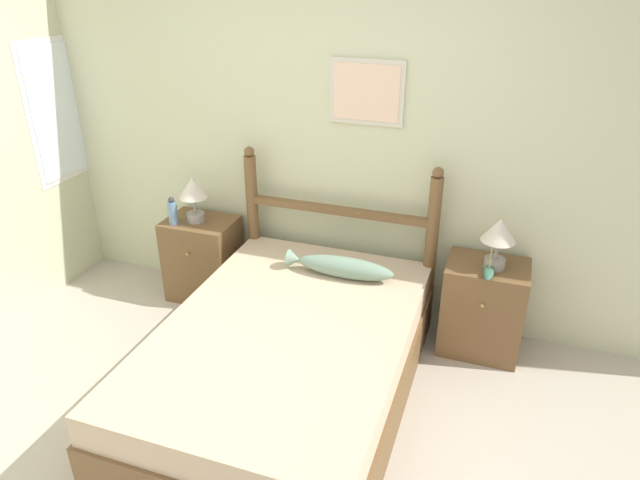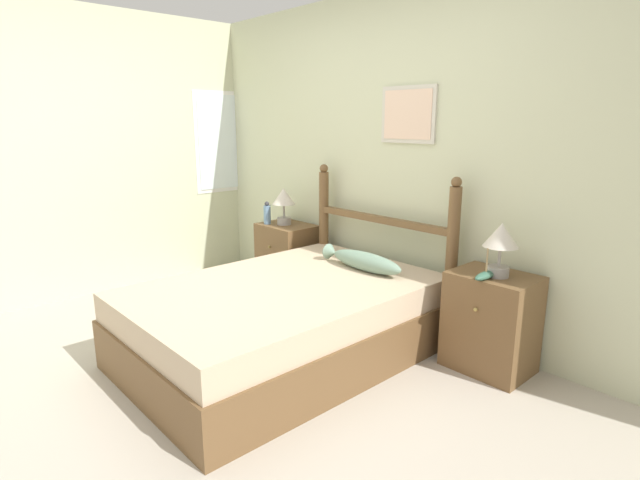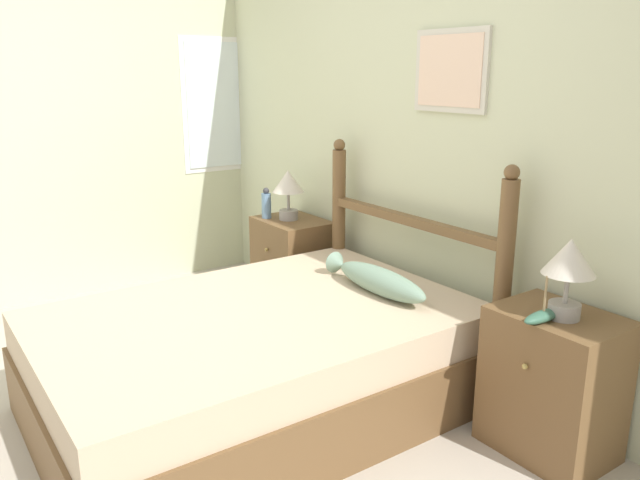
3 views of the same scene
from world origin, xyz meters
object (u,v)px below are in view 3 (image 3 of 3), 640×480
at_px(bottle, 266,204).
at_px(model_boat, 543,316).
at_px(bed, 258,361).
at_px(table_lamp_left, 288,186).
at_px(nightstand_right, 553,384).
at_px(nightstand_left, 293,264).
at_px(fish_pillow, 377,280).
at_px(table_lamp_right, 569,264).

bearing_deg(bottle, model_boat, -0.23).
bearing_deg(bed, bottle, 147.57).
bearing_deg(model_boat, bottle, 179.77).
relative_size(bed, table_lamp_left, 6.03).
distance_m(nightstand_right, bottle, 2.27).
height_order(nightstand_left, nightstand_right, same).
height_order(bed, nightstand_left, nightstand_left).
relative_size(table_lamp_left, bottle, 1.60).
relative_size(bottle, model_boat, 0.92).
height_order(bed, table_lamp_left, table_lamp_left).
bearing_deg(fish_pillow, nightstand_right, 14.08).
bearing_deg(nightstand_left, nightstand_right, 0.00).
relative_size(nightstand_left, table_lamp_left, 1.90).
distance_m(bed, fish_pillow, 0.73).
xyz_separation_m(nightstand_left, bottle, (-0.14, -0.12, 0.42)).
bearing_deg(table_lamp_right, bottle, -177.67).
height_order(table_lamp_right, bottle, table_lamp_right).
height_order(nightstand_left, table_lamp_left, table_lamp_left).
bearing_deg(model_boat, fish_pillow, -173.51).
bearing_deg(table_lamp_right, bed, -141.77).
xyz_separation_m(table_lamp_left, model_boat, (2.11, -0.11, -0.21)).
distance_m(bed, table_lamp_left, 1.49).
bearing_deg(nightstand_right, bed, -140.17).
relative_size(model_boat, fish_pillow, 0.32).
relative_size(bed, nightstand_right, 3.18).
bearing_deg(table_lamp_right, fish_pillow, -167.74).
bearing_deg(nightstand_left, bottle, -141.22).
xyz_separation_m(nightstand_right, table_lamp_right, (0.03, -0.02, 0.55)).
height_order(nightstand_right, model_boat, model_boat).
relative_size(nightstand_left, nightstand_right, 1.00).
xyz_separation_m(nightstand_right, bottle, (-2.23, -0.12, 0.42)).
height_order(bottle, model_boat, bottle).
bearing_deg(bottle, nightstand_right, 2.97).
distance_m(nightstand_right, table_lamp_left, 2.17).
xyz_separation_m(nightstand_right, fish_pillow, (-0.91, -0.23, 0.26)).
relative_size(nightstand_left, bottle, 3.04).
relative_size(nightstand_left, table_lamp_right, 1.90).
relative_size(bed, bottle, 9.67).
distance_m(table_lamp_left, model_boat, 2.12).
bearing_deg(table_lamp_left, bottle, -141.31).
height_order(table_lamp_left, table_lamp_right, same).
bearing_deg(table_lamp_left, nightstand_left, 39.42).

